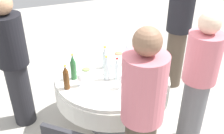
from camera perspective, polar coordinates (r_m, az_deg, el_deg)
name	(u,v)px	position (r m, az deg, el deg)	size (l,w,h in m)	color
ground_plane	(112,123)	(3.45, 0.00, -11.89)	(10.00, 10.00, 0.00)	#B7B2A8
dining_table	(112,85)	(3.08, 0.00, -3.84)	(1.30, 1.30, 0.74)	white
bottle_brown_rear	(143,47)	(3.26, 6.65, 4.17)	(0.06, 0.06, 0.32)	#593314
bottle_green_right	(73,67)	(2.87, -8.27, -0.10)	(0.06, 0.06, 0.30)	#2D6B38
bottle_clear_mid	(126,55)	(3.13, 3.11, 2.48)	(0.06, 0.06, 0.25)	silver
bottle_brown_south	(66,78)	(2.73, -9.76, -2.30)	(0.06, 0.06, 0.28)	#593314
bottle_clear_far	(105,58)	(3.05, -1.50, 1.94)	(0.07, 0.07, 0.27)	silver
bottle_clear_outer	(117,69)	(2.85, 1.06, -0.50)	(0.06, 0.06, 0.26)	silver
bottle_clear_east	(107,69)	(2.84, -1.17, -0.37)	(0.06, 0.06, 0.28)	silver
wine_glass_south	(112,66)	(2.96, -0.07, 0.22)	(0.06, 0.06, 0.14)	white
wine_glass_far	(151,67)	(2.96, 8.27, -0.05)	(0.07, 0.07, 0.14)	white
wine_glass_outer	(122,79)	(2.71, 2.11, -2.52)	(0.06, 0.06, 0.16)	white
wine_glass_east	(80,77)	(2.77, -6.78, -2.24)	(0.06, 0.06, 0.14)	white
plate_near	(95,58)	(3.31, -3.55, 2.00)	(0.22, 0.22, 0.02)	white
plate_inner	(146,90)	(2.75, 7.18, -4.87)	(0.25, 0.25, 0.04)	white
plate_west	(119,54)	(3.38, 1.40, 2.76)	(0.23, 0.23, 0.04)	white
plate_north	(86,70)	(3.06, -5.50, -0.69)	(0.20, 0.20, 0.04)	white
spoon_right	(99,92)	(2.71, -2.87, -5.43)	(0.18, 0.02, 0.01)	silver
spoon_mid	(121,98)	(2.63, 1.98, -6.71)	(0.18, 0.02, 0.01)	silver
person_rear	(14,62)	(3.19, -20.25, 1.08)	(0.34, 0.34, 1.64)	#26262B
person_right	(178,31)	(3.84, 13.95, 7.37)	(0.34, 0.34, 1.65)	#4C3F33
person_mid	(142,120)	(2.20, 6.32, -11.08)	(0.34, 0.34, 1.68)	#4C3F33
person_south	(198,82)	(2.86, 17.89, -3.05)	(0.34, 0.34, 1.57)	slate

